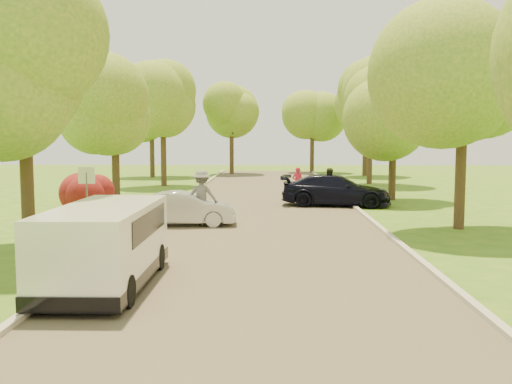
# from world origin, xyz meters

# --- Properties ---
(ground) EXTENTS (100.00, 100.00, 0.00)m
(ground) POSITION_xyz_m (0.00, 0.00, 0.00)
(ground) COLOR #346818
(ground) RESTS_ON ground
(road) EXTENTS (8.00, 60.00, 0.01)m
(road) POSITION_xyz_m (0.00, 8.00, 0.01)
(road) COLOR #4C4438
(road) RESTS_ON ground
(curb_left) EXTENTS (0.18, 60.00, 0.12)m
(curb_left) POSITION_xyz_m (-4.05, 8.00, 0.06)
(curb_left) COLOR #B2AD9E
(curb_left) RESTS_ON ground
(curb_right) EXTENTS (0.18, 60.00, 0.12)m
(curb_right) POSITION_xyz_m (4.05, 8.00, 0.06)
(curb_right) COLOR #B2AD9E
(curb_right) RESTS_ON ground
(street_sign) EXTENTS (0.55, 0.06, 2.17)m
(street_sign) POSITION_xyz_m (-5.80, 4.00, 1.56)
(street_sign) COLOR #59595E
(street_sign) RESTS_ON ground
(red_shrub) EXTENTS (1.70, 1.70, 1.95)m
(red_shrub) POSITION_xyz_m (-6.30, 5.50, 1.10)
(red_shrub) COLOR #382619
(red_shrub) RESTS_ON ground
(tree_l_mida) EXTENTS (4.71, 4.60, 7.39)m
(tree_l_mida) POSITION_xyz_m (-6.30, 1.00, 5.17)
(tree_l_mida) COLOR #382619
(tree_l_mida) RESTS_ON ground
(tree_l_midb) EXTENTS (4.30, 4.20, 6.62)m
(tree_l_midb) POSITION_xyz_m (-6.81, 12.00, 4.59)
(tree_l_midb) COLOR #382619
(tree_l_midb) RESTS_ON ground
(tree_l_far) EXTENTS (4.92, 4.80, 7.79)m
(tree_l_far) POSITION_xyz_m (-6.39, 22.00, 5.47)
(tree_l_far) COLOR #382619
(tree_l_far) RESTS_ON ground
(tree_r_mida) EXTENTS (5.13, 5.00, 7.95)m
(tree_r_mida) POSITION_xyz_m (7.02, 5.00, 5.54)
(tree_r_mida) COLOR #382619
(tree_r_mida) RESTS_ON ground
(tree_r_midb) EXTENTS (4.51, 4.40, 7.01)m
(tree_r_midb) POSITION_xyz_m (6.60, 14.00, 4.88)
(tree_r_midb) COLOR #382619
(tree_r_midb) RESTS_ON ground
(tree_r_far) EXTENTS (5.33, 5.20, 8.34)m
(tree_r_far) POSITION_xyz_m (7.23, 24.00, 5.83)
(tree_r_far) COLOR #382619
(tree_r_far) RESTS_ON ground
(tree_bg_a) EXTENTS (5.12, 5.00, 7.72)m
(tree_bg_a) POSITION_xyz_m (-8.78, 30.00, 5.31)
(tree_bg_a) COLOR #382619
(tree_bg_a) RESTS_ON ground
(tree_bg_b) EXTENTS (5.12, 5.00, 7.95)m
(tree_bg_b) POSITION_xyz_m (8.22, 32.00, 5.54)
(tree_bg_b) COLOR #382619
(tree_bg_b) RESTS_ON ground
(tree_bg_c) EXTENTS (4.92, 4.80, 7.33)m
(tree_bg_c) POSITION_xyz_m (-2.79, 34.00, 5.02)
(tree_bg_c) COLOR #382619
(tree_bg_c) RESTS_ON ground
(tree_bg_d) EXTENTS (5.12, 5.00, 7.72)m
(tree_bg_d) POSITION_xyz_m (4.22, 36.00, 5.31)
(tree_bg_d) COLOR #382619
(tree_bg_d) RESTS_ON ground
(minivan) EXTENTS (1.84, 4.64, 1.73)m
(minivan) POSITION_xyz_m (-3.20, -2.85, 0.91)
(minivan) COLOR white
(minivan) RESTS_ON ground
(silver_sedan) EXTENTS (3.78, 1.53, 1.22)m
(silver_sedan) POSITION_xyz_m (-2.80, 5.48, 0.61)
(silver_sedan) COLOR #BBBABF
(silver_sedan) RESTS_ON ground
(dark_sedan) EXTENTS (5.20, 2.68, 1.44)m
(dark_sedan) POSITION_xyz_m (3.30, 11.45, 0.72)
(dark_sedan) COLOR black
(dark_sedan) RESTS_ON ground
(longboard) EXTENTS (0.38, 0.98, 0.11)m
(longboard) POSITION_xyz_m (-2.18, 5.71, 0.10)
(longboard) COLOR black
(longboard) RESTS_ON ground
(skateboarder) EXTENTS (1.28, 0.83, 1.86)m
(skateboarder) POSITION_xyz_m (-2.18, 5.71, 1.05)
(skateboarder) COLOR slate
(skateboarder) RESTS_ON longboard
(person_striped) EXTENTS (0.62, 0.45, 1.58)m
(person_striped) POSITION_xyz_m (1.73, 15.34, 0.79)
(person_striped) COLOR red
(person_striped) RESTS_ON ground
(person_olive) EXTENTS (0.86, 0.68, 1.72)m
(person_olive) POSITION_xyz_m (3.02, 11.94, 0.86)
(person_olive) COLOR #2B2D1B
(person_olive) RESTS_ON ground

